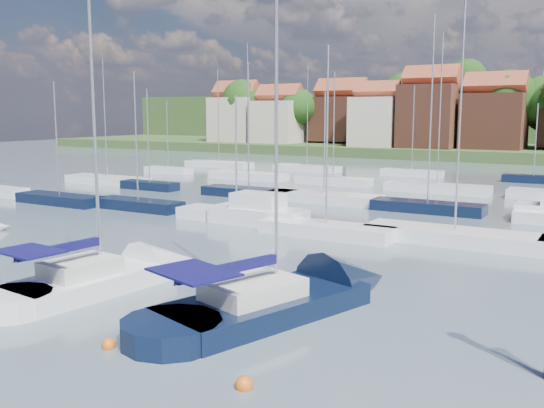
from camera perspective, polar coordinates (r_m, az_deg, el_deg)
The scene contains 8 objects.
ground at distance 58.80m, azimuth 13.52°, elevation 0.71°, with size 260.00×260.00×0.00m, color #4C5F68.
sailboat_centre at distance 28.88m, azimuth -14.40°, elevation -6.66°, with size 4.29×11.83×15.72m.
sailboat_navy at distance 25.01m, azimuth 2.56°, elevation -8.79°, with size 7.39×13.84×18.46m.
buoy_c at distance 27.91m, azimuth -23.66°, elevation -8.41°, with size 0.53×0.53×0.53m, color #D85914.
buoy_d at distance 21.57m, azimuth -15.11°, elevation -12.96°, with size 0.48×0.48×0.48m, color #D85914.
buoy_e at distance 26.86m, azimuth -3.03°, elevation -8.33°, with size 0.48×0.48×0.48m, color #D85914.
buoy_f at distance 18.15m, azimuth -2.64°, elevation -16.92°, with size 0.54×0.54×0.54m, color #D85914.
marina_field at distance 53.60m, azimuth 13.96°, elevation 0.41°, with size 79.62×41.41×15.93m.
Camera 1 is at (16.90, -15.77, 7.81)m, focal length 40.00 mm.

